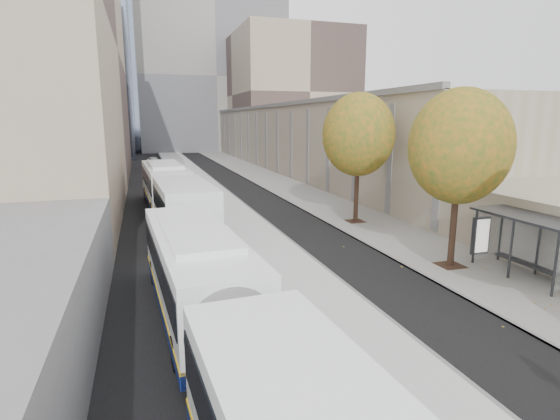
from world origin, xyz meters
name	(u,v)px	position (x,y,z in m)	size (l,w,h in m)	color
bus_platform	(207,195)	(-3.88, 35.00, 0.07)	(4.25, 150.00, 0.15)	silver
sidewalk	(295,191)	(4.12, 35.00, 0.04)	(4.75, 150.00, 0.08)	gray
building_tan	(302,135)	(15.50, 64.00, 4.00)	(18.00, 92.00, 8.00)	gray
building_far_block	(210,80)	(6.00, 96.00, 15.00)	(30.00, 18.00, 30.00)	gray
bus_shelter	(532,226)	(5.69, 10.96, 2.19)	(1.90, 4.40, 2.53)	#383A3F
tree_c	(460,147)	(3.60, 13.00, 5.25)	(4.20, 4.20, 7.28)	black
tree_d	(358,135)	(3.60, 22.00, 5.47)	(4.40, 4.40, 7.60)	black
bus_near	(223,317)	(-7.35, 7.86, 1.52)	(3.37, 16.78, 2.78)	white
bus_far	(172,193)	(-7.29, 26.90, 1.67)	(3.60, 18.47, 3.06)	white
distant_car	(154,161)	(-7.46, 63.74, 0.58)	(1.38, 3.43, 1.17)	silver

